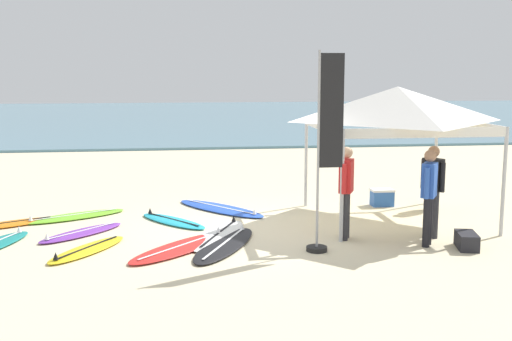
{
  "coord_description": "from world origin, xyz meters",
  "views": [
    {
      "loc": [
        -1.61,
        -11.78,
        3.05
      ],
      "look_at": [
        0.07,
        1.04,
        1.0
      ],
      "focal_mm": 43.94,
      "sensor_mm": 36.0,
      "label": 1
    }
  ],
  "objects_px": {
    "surfboard_black": "(225,244)",
    "surfboard_red": "(182,247)",
    "surfboard_orange": "(10,224)",
    "surfboard_white": "(219,235)",
    "person_black": "(432,185)",
    "surfboard_purple": "(81,233)",
    "surfboard_blue": "(220,208)",
    "surfboard_cyan": "(173,221)",
    "person_red": "(346,186)",
    "person_blue": "(429,191)",
    "canopy_tent": "(397,104)",
    "surfboard_yellow": "(87,249)",
    "banner_flag": "(325,160)",
    "cooler_box": "(382,197)",
    "person_yellow": "(433,181)",
    "gear_bag_near_tent": "(467,241)",
    "surfboard_lime": "(74,216)"
  },
  "relations": [
    {
      "from": "surfboard_purple",
      "to": "person_black",
      "type": "xyz_separation_m",
      "value": [
        6.47,
        -1.03,
        0.95
      ]
    },
    {
      "from": "surfboard_blue",
      "to": "surfboard_white",
      "type": "xyz_separation_m",
      "value": [
        -0.2,
        -2.27,
        0.0
      ]
    },
    {
      "from": "surfboard_cyan",
      "to": "person_blue",
      "type": "height_order",
      "value": "person_blue"
    },
    {
      "from": "surfboard_cyan",
      "to": "person_yellow",
      "type": "height_order",
      "value": "person_yellow"
    },
    {
      "from": "surfboard_yellow",
      "to": "person_yellow",
      "type": "xyz_separation_m",
      "value": [
        7.18,
        2.37,
        0.62
      ]
    },
    {
      "from": "person_black",
      "to": "banner_flag",
      "type": "bearing_deg",
      "value": -164.07
    },
    {
      "from": "surfboard_blue",
      "to": "surfboard_black",
      "type": "xyz_separation_m",
      "value": [
        -0.14,
        -2.95,
        0.0
      ]
    },
    {
      "from": "surfboard_red",
      "to": "person_red",
      "type": "height_order",
      "value": "person_red"
    },
    {
      "from": "person_black",
      "to": "surfboard_black",
      "type": "bearing_deg",
      "value": -177.93
    },
    {
      "from": "surfboard_black",
      "to": "surfboard_orange",
      "type": "xyz_separation_m",
      "value": [
        -4.15,
        2.07,
        0.0
      ]
    },
    {
      "from": "person_yellow",
      "to": "gear_bag_near_tent",
      "type": "xyz_separation_m",
      "value": [
        -0.65,
        -3.03,
        -0.52
      ]
    },
    {
      "from": "canopy_tent",
      "to": "gear_bag_near_tent",
      "type": "bearing_deg",
      "value": -77.17
    },
    {
      "from": "person_red",
      "to": "gear_bag_near_tent",
      "type": "bearing_deg",
      "value": -24.69
    },
    {
      "from": "surfboard_purple",
      "to": "surfboard_orange",
      "type": "distance_m",
      "value": 1.77
    },
    {
      "from": "gear_bag_near_tent",
      "to": "surfboard_lime",
      "type": "bearing_deg",
      "value": 155.5
    },
    {
      "from": "surfboard_blue",
      "to": "surfboard_orange",
      "type": "distance_m",
      "value": 4.38
    },
    {
      "from": "canopy_tent",
      "to": "surfboard_cyan",
      "type": "relative_size",
      "value": 1.77
    },
    {
      "from": "canopy_tent",
      "to": "surfboard_white",
      "type": "bearing_deg",
      "value": -166.27
    },
    {
      "from": "surfboard_blue",
      "to": "surfboard_lime",
      "type": "bearing_deg",
      "value": -173.24
    },
    {
      "from": "gear_bag_near_tent",
      "to": "canopy_tent",
      "type": "bearing_deg",
      "value": 102.83
    },
    {
      "from": "person_blue",
      "to": "canopy_tent",
      "type": "bearing_deg",
      "value": 87.1
    },
    {
      "from": "person_blue",
      "to": "gear_bag_near_tent",
      "type": "height_order",
      "value": "person_blue"
    },
    {
      "from": "surfboard_white",
      "to": "person_black",
      "type": "distance_m",
      "value": 4.06
    },
    {
      "from": "surfboard_yellow",
      "to": "surfboard_red",
      "type": "bearing_deg",
      "value": -1.64
    },
    {
      "from": "person_red",
      "to": "person_black",
      "type": "height_order",
      "value": "same"
    },
    {
      "from": "surfboard_blue",
      "to": "surfboard_cyan",
      "type": "height_order",
      "value": "same"
    },
    {
      "from": "canopy_tent",
      "to": "surfboard_lime",
      "type": "bearing_deg",
      "value": 171.46
    },
    {
      "from": "banner_flag",
      "to": "person_black",
      "type": "bearing_deg",
      "value": 15.93
    },
    {
      "from": "surfboard_cyan",
      "to": "person_blue",
      "type": "relative_size",
      "value": 1.05
    },
    {
      "from": "surfboard_red",
      "to": "cooler_box",
      "type": "bearing_deg",
      "value": 32.8
    },
    {
      "from": "person_black",
      "to": "surfboard_blue",
      "type": "bearing_deg",
      "value": 142.83
    },
    {
      "from": "surfboard_black",
      "to": "surfboard_red",
      "type": "relative_size",
      "value": 1.1
    },
    {
      "from": "surfboard_red",
      "to": "cooler_box",
      "type": "xyz_separation_m",
      "value": [
        4.6,
        2.96,
        0.16
      ]
    },
    {
      "from": "canopy_tent",
      "to": "surfboard_purple",
      "type": "relative_size",
      "value": 1.87
    },
    {
      "from": "surfboard_purple",
      "to": "person_blue",
      "type": "relative_size",
      "value": 1.0
    },
    {
      "from": "surfboard_cyan",
      "to": "person_red",
      "type": "distance_m",
      "value": 3.69
    },
    {
      "from": "surfboard_white",
      "to": "person_blue",
      "type": "relative_size",
      "value": 1.4
    },
    {
      "from": "canopy_tent",
      "to": "surfboard_cyan",
      "type": "bearing_deg",
      "value": 176.11
    },
    {
      "from": "canopy_tent",
      "to": "person_blue",
      "type": "xyz_separation_m",
      "value": [
        -0.1,
        -1.99,
        -1.4
      ]
    },
    {
      "from": "surfboard_black",
      "to": "surfboard_yellow",
      "type": "height_order",
      "value": "same"
    },
    {
      "from": "surfboard_purple",
      "to": "surfboard_cyan",
      "type": "distance_m",
      "value": 1.86
    },
    {
      "from": "surfboard_lime",
      "to": "surfboard_white",
      "type": "relative_size",
      "value": 0.93
    },
    {
      "from": "surfboard_lime",
      "to": "surfboard_purple",
      "type": "bearing_deg",
      "value": -76.22
    },
    {
      "from": "surfboard_red",
      "to": "surfboard_white",
      "type": "height_order",
      "value": "same"
    },
    {
      "from": "surfboard_orange",
      "to": "person_yellow",
      "type": "bearing_deg",
      "value": 1.89
    },
    {
      "from": "banner_flag",
      "to": "cooler_box",
      "type": "height_order",
      "value": "banner_flag"
    },
    {
      "from": "gear_bag_near_tent",
      "to": "cooler_box",
      "type": "relative_size",
      "value": 1.2
    },
    {
      "from": "surfboard_red",
      "to": "surfboard_white",
      "type": "bearing_deg",
      "value": 46.84
    },
    {
      "from": "surfboard_lime",
      "to": "surfboard_cyan",
      "type": "relative_size",
      "value": 1.23
    },
    {
      "from": "surfboard_blue",
      "to": "person_black",
      "type": "distance_m",
      "value": 4.75
    }
  ]
}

